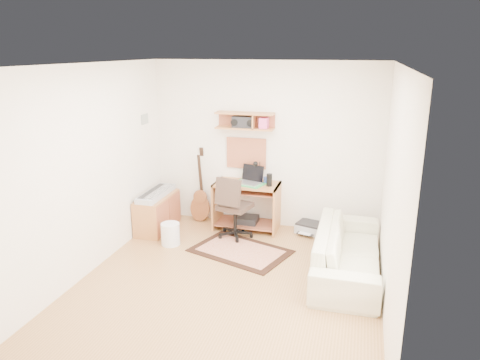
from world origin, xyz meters
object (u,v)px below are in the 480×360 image
(cabinet, at_px, (157,213))
(sofa, at_px, (348,244))
(desk, at_px, (247,206))
(printer, at_px, (310,227))
(task_chair, at_px, (235,206))

(cabinet, bearing_deg, sofa, -12.88)
(desk, distance_m, cabinet, 1.42)
(desk, height_order, printer, desk)
(cabinet, bearing_deg, printer, 11.74)
(desk, relative_size, task_chair, 1.02)
(desk, bearing_deg, cabinet, -163.73)
(task_chair, relative_size, sofa, 0.49)
(desk, xyz_separation_m, task_chair, (-0.09, -0.36, 0.11))
(printer, distance_m, sofa, 1.35)
(task_chair, distance_m, cabinet, 1.29)
(cabinet, distance_m, sofa, 3.04)
(desk, height_order, task_chair, task_chair)
(sofa, bearing_deg, desk, 56.24)
(desk, relative_size, sofa, 0.50)
(printer, height_order, sofa, sofa)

